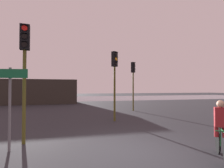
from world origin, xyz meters
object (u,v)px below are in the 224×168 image
traffic_light_far_right (133,77)px  direction_sign_post (10,96)px  traffic_light_near_left (25,60)px  traffic_light_center (115,72)px  distant_building (17,92)px  cyclist (221,129)px

traffic_light_far_right → direction_sign_post: bearing=13.0°
traffic_light_far_right → traffic_light_near_left: size_ratio=1.00×
traffic_light_far_right → traffic_light_near_left: traffic_light_far_right is taller
traffic_light_center → direction_sign_post: 6.14m
distant_building → traffic_light_near_left: 17.90m
traffic_light_center → cyclist: 6.61m
distant_building → traffic_light_center: size_ratio=3.46×
distant_building → cyclist: distant_building is taller
distant_building → cyclist: (10.16, -20.03, -0.70)m
distant_building → traffic_light_near_left: size_ratio=3.41×
direction_sign_post → traffic_light_far_right: bearing=-121.9°
distant_building → traffic_light_far_right: traffic_light_far_right is taller
traffic_light_far_right → cyclist: bearing=46.6°
traffic_light_center → traffic_light_near_left: bearing=5.1°
traffic_light_center → traffic_light_far_right: size_ratio=0.98×
traffic_light_near_left → cyclist: size_ratio=2.60×
traffic_light_near_left → cyclist: traffic_light_near_left is taller
traffic_light_near_left → cyclist: bearing=147.0°
distant_building → traffic_light_near_left: bearing=-75.2°
traffic_light_near_left → cyclist: 6.60m
traffic_light_center → cyclist: bearing=69.4°
traffic_light_near_left → cyclist: (5.60, -2.78, -2.12)m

